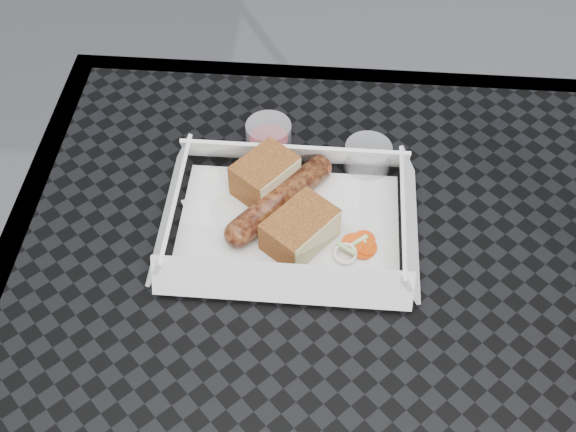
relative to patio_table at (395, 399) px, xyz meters
The scene contains 9 objects.
patio_table is the anchor object (origin of this frame).
food_tray 0.20m from the patio_table, 128.62° to the left, with size 0.22×0.15×0.00m, color white.
bratwurst 0.22m from the patio_table, 127.31° to the left, with size 0.10×0.12×0.03m.
bread_near 0.26m from the patio_table, 126.81° to the left, with size 0.06×0.04×0.04m, color #925624.
bread_far 0.19m from the patio_table, 129.48° to the left, with size 0.07×0.05×0.04m, color #925624.
veg_garnish 0.15m from the patio_table, 113.26° to the left, with size 0.03×0.03×0.00m.
napkin 0.22m from the patio_table, 135.35° to the left, with size 0.12×0.12×0.00m, color white.
condiment_cup_sauce 0.31m from the patio_table, 119.30° to the left, with size 0.05×0.05×0.03m, color maroon.
condiment_cup_empty 0.25m from the patio_table, 98.71° to the left, with size 0.05×0.05×0.03m, color silver.
Camera 1 is at (-0.08, -0.31, 1.31)m, focal length 45.00 mm.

